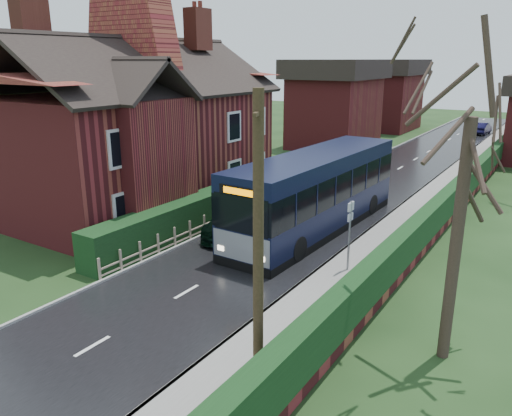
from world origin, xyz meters
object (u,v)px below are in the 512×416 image
Objects in this scene: car_green at (239,217)px; brick_house at (138,125)px; bus_stop_sign at (350,226)px; bus at (316,193)px; car_silver at (282,189)px; telegraph_pole at (258,249)px.

brick_house is at bearing 158.85° from car_green.
brick_house is 5.26× the size of bus_stop_sign.
car_silver is (-3.60, 3.25, -1.01)m from bus.
brick_house is 13.19m from bus_stop_sign.
brick_house is 8.41m from car_silver.
bus_stop_sign is at bearing -29.03° from car_green.
telegraph_pole reaches higher than car_silver.
telegraph_pole is at bearing -68.50° from bus.
bus_stop_sign is at bearing -47.79° from bus.
car_green is at bearing -138.62° from bus.
telegraph_pole reaches higher than bus.
telegraph_pole is at bearing -35.84° from brick_house.
telegraph_pole is (6.74, -9.00, 2.85)m from car_green.
car_silver is 0.63× the size of telegraph_pole.
bus is 2.33× the size of car_green.
car_silver is (5.93, 4.73, -3.61)m from brick_house.
brick_house is at bearing 172.73° from bus_stop_sign.
brick_house reaches higher than car_silver.
bus is 4.27× the size of bus_stop_sign.
bus is 4.96m from car_silver.
car_silver is 0.88× the size of car_green.
bus_stop_sign reaches higher than car_silver.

